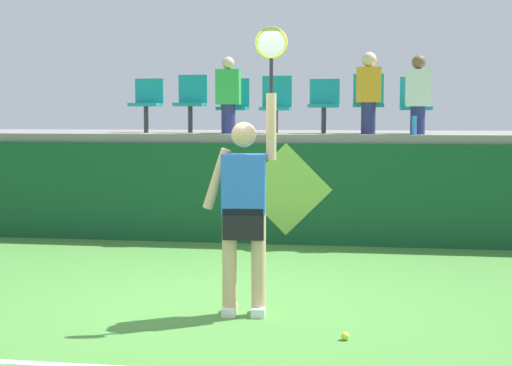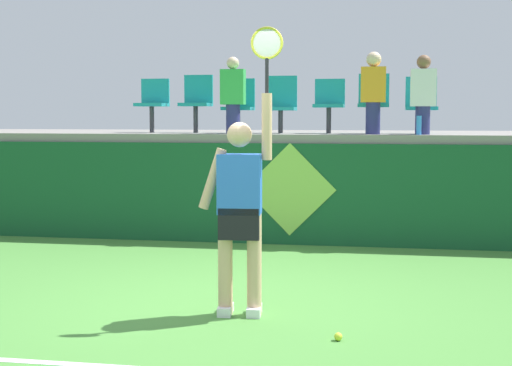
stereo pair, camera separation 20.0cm
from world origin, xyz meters
name	(u,v)px [view 1 (the left image)]	position (x,y,z in m)	size (l,w,h in m)	color
ground_plane	(226,305)	(0.00, 0.00, 0.00)	(40.00, 40.00, 0.00)	#478438
court_back_wall	(271,193)	(0.00, 3.38, 0.70)	(13.95, 0.20, 1.39)	#144C28
spectator_platform	(283,136)	(0.00, 4.83, 1.45)	(13.95, 2.99, 0.12)	gray
tennis_player	(245,206)	(0.23, -0.29, 0.98)	(0.75, 0.29, 2.54)	white
tennis_ball	(345,336)	(1.14, -0.91, 0.03)	(0.07, 0.07, 0.07)	#D1E533
water_bottle	(414,125)	(1.93, 3.50, 1.64)	(0.07, 0.07, 0.26)	#338CE5
stadium_chair_0	(147,101)	(-1.99, 4.14, 1.99)	(0.44, 0.42, 0.82)	#38383D
stadium_chair_1	(191,100)	(-1.31, 4.15, 2.01)	(0.44, 0.42, 0.87)	#38383D
stadium_chair_2	(234,103)	(-0.66, 4.15, 1.95)	(0.44, 0.42, 0.81)	#38383D
stadium_chair_3	(276,102)	(-0.03, 4.15, 1.96)	(0.44, 0.42, 0.85)	#38383D
stadium_chair_4	(324,102)	(0.68, 4.14, 1.97)	(0.44, 0.42, 0.80)	#38383D
stadium_chair_5	(368,100)	(1.32, 4.15, 1.99)	(0.44, 0.42, 0.86)	#38383D
stadium_chair_6	(416,103)	(1.99, 4.15, 1.96)	(0.44, 0.42, 0.82)	#38383D
spectator_0	(418,94)	(1.99, 3.68, 2.07)	(0.34, 0.20, 1.08)	navy
spectator_1	(369,91)	(1.32, 3.69, 2.11)	(0.34, 0.21, 1.13)	navy
spectator_2	(228,94)	(-0.66, 3.71, 2.08)	(0.34, 0.20, 1.09)	navy
wall_signage_mount	(286,244)	(0.22, 3.27, 0.00)	(1.27, 0.01, 1.40)	#144C28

